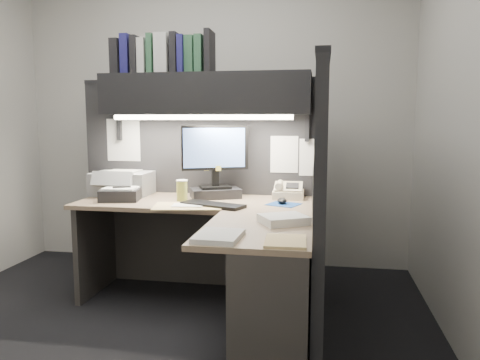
{
  "coord_description": "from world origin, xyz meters",
  "views": [
    {
      "loc": [
        0.99,
        -2.67,
        1.31
      ],
      "look_at": [
        0.43,
        0.51,
        0.9
      ],
      "focal_mm": 35.0,
      "sensor_mm": 36.0,
      "label": 1
    }
  ],
  "objects_px": {
    "desk": "(225,265)",
    "monitor": "(215,169)",
    "printer": "(124,183)",
    "coffee_cup": "(182,191)",
    "overhead_shelf": "(206,94)",
    "notebook_stack": "(121,195)",
    "keyboard": "(213,205)",
    "telephone": "(288,192)"
  },
  "relations": [
    {
      "from": "desk",
      "to": "notebook_stack",
      "type": "relative_size",
      "value": 6.24
    },
    {
      "from": "overhead_shelf",
      "to": "coffee_cup",
      "type": "bearing_deg",
      "value": -118.09
    },
    {
      "from": "desk",
      "to": "keyboard",
      "type": "height_order",
      "value": "keyboard"
    },
    {
      "from": "overhead_shelf",
      "to": "monitor",
      "type": "relative_size",
      "value": 2.86
    },
    {
      "from": "telephone",
      "to": "coffee_cup",
      "type": "relative_size",
      "value": 1.64
    },
    {
      "from": "overhead_shelf",
      "to": "coffee_cup",
      "type": "height_order",
      "value": "overhead_shelf"
    },
    {
      "from": "overhead_shelf",
      "to": "keyboard",
      "type": "relative_size",
      "value": 3.47
    },
    {
      "from": "monitor",
      "to": "telephone",
      "type": "height_order",
      "value": "monitor"
    },
    {
      "from": "overhead_shelf",
      "to": "telephone",
      "type": "distance_m",
      "value": 0.95
    },
    {
      "from": "keyboard",
      "to": "printer",
      "type": "distance_m",
      "value": 0.92
    },
    {
      "from": "printer",
      "to": "coffee_cup",
      "type": "bearing_deg",
      "value": -25.8
    },
    {
      "from": "telephone",
      "to": "overhead_shelf",
      "type": "bearing_deg",
      "value": -176.64
    },
    {
      "from": "keyboard",
      "to": "coffee_cup",
      "type": "xyz_separation_m",
      "value": [
        -0.26,
        0.15,
        0.06
      ]
    },
    {
      "from": "overhead_shelf",
      "to": "notebook_stack",
      "type": "xyz_separation_m",
      "value": [
        -0.58,
        -0.26,
        -0.73
      ]
    },
    {
      "from": "telephone",
      "to": "coffee_cup",
      "type": "xyz_separation_m",
      "value": [
        -0.74,
        -0.28,
        0.03
      ]
    },
    {
      "from": "desk",
      "to": "telephone",
      "type": "xyz_separation_m",
      "value": [
        0.32,
        0.8,
        0.33
      ]
    },
    {
      "from": "monitor",
      "to": "keyboard",
      "type": "xyz_separation_m",
      "value": [
        0.06,
        -0.35,
        -0.2
      ]
    },
    {
      "from": "notebook_stack",
      "to": "coffee_cup",
      "type": "bearing_deg",
      "value": 3.91
    },
    {
      "from": "keyboard",
      "to": "notebook_stack",
      "type": "bearing_deg",
      "value": -168.62
    },
    {
      "from": "keyboard",
      "to": "coffee_cup",
      "type": "bearing_deg",
      "value": 170.67
    },
    {
      "from": "overhead_shelf",
      "to": "telephone",
      "type": "height_order",
      "value": "overhead_shelf"
    },
    {
      "from": "desk",
      "to": "telephone",
      "type": "distance_m",
      "value": 0.93
    },
    {
      "from": "telephone",
      "to": "printer",
      "type": "xyz_separation_m",
      "value": [
        -1.29,
        -0.03,
        0.04
      ]
    },
    {
      "from": "desk",
      "to": "monitor",
      "type": "relative_size",
      "value": 3.14
    },
    {
      "from": "monitor",
      "to": "coffee_cup",
      "type": "bearing_deg",
      "value": -158.78
    },
    {
      "from": "overhead_shelf",
      "to": "printer",
      "type": "bearing_deg",
      "value": 178.2
    },
    {
      "from": "overhead_shelf",
      "to": "keyboard",
      "type": "bearing_deg",
      "value": -70.18
    },
    {
      "from": "coffee_cup",
      "to": "notebook_stack",
      "type": "xyz_separation_m",
      "value": [
        -0.45,
        -0.03,
        -0.03
      ]
    },
    {
      "from": "telephone",
      "to": "desk",
      "type": "bearing_deg",
      "value": -112.9
    },
    {
      "from": "overhead_shelf",
      "to": "coffee_cup",
      "type": "distance_m",
      "value": 0.75
    },
    {
      "from": "coffee_cup",
      "to": "notebook_stack",
      "type": "relative_size",
      "value": 0.53
    },
    {
      "from": "overhead_shelf",
      "to": "telephone",
      "type": "xyz_separation_m",
      "value": [
        0.62,
        0.05,
        -0.72
      ]
    },
    {
      "from": "monitor",
      "to": "keyboard",
      "type": "relative_size",
      "value": 1.21
    },
    {
      "from": "desk",
      "to": "printer",
      "type": "bearing_deg",
      "value": 141.65
    },
    {
      "from": "desk",
      "to": "monitor",
      "type": "bearing_deg",
      "value": 107.39
    },
    {
      "from": "overhead_shelf",
      "to": "coffee_cup",
      "type": "xyz_separation_m",
      "value": [
        -0.12,
        -0.23,
        -0.7
      ]
    },
    {
      "from": "desk",
      "to": "coffee_cup",
      "type": "bearing_deg",
      "value": 129.19
    },
    {
      "from": "coffee_cup",
      "to": "notebook_stack",
      "type": "bearing_deg",
      "value": -176.09
    },
    {
      "from": "desk",
      "to": "keyboard",
      "type": "xyz_separation_m",
      "value": [
        -0.16,
        0.37,
        0.3
      ]
    },
    {
      "from": "overhead_shelf",
      "to": "monitor",
      "type": "xyz_separation_m",
      "value": [
        0.08,
        -0.03,
        -0.55
      ]
    },
    {
      "from": "desk",
      "to": "keyboard",
      "type": "relative_size",
      "value": 3.8
    },
    {
      "from": "keyboard",
      "to": "notebook_stack",
      "type": "xyz_separation_m",
      "value": [
        -0.72,
        0.12,
        0.03
      ]
    }
  ]
}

